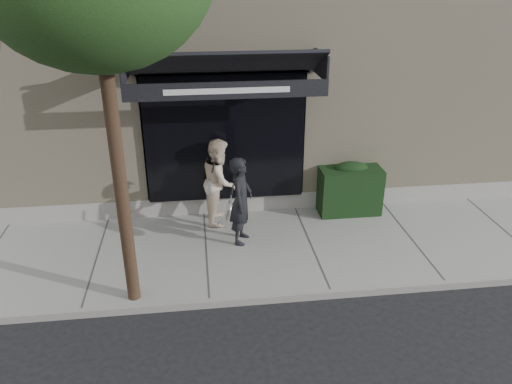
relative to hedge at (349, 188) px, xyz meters
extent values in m
plane|color=black|center=(-1.10, -1.25, -0.66)|extent=(80.00, 80.00, 0.00)
cube|color=gray|center=(-1.10, -1.25, -0.60)|extent=(20.00, 3.00, 0.12)
cube|color=gray|center=(-1.10, -2.80, -0.59)|extent=(20.00, 0.10, 0.14)
cube|color=#C6B797|center=(-1.10, 3.75, 2.09)|extent=(14.00, 7.00, 5.50)
cube|color=gray|center=(-1.10, 0.45, -0.41)|extent=(14.02, 0.42, 0.50)
cube|color=black|center=(-2.60, 0.30, 1.14)|extent=(3.20, 0.30, 2.60)
cube|color=gray|center=(-4.20, 0.45, 1.14)|extent=(0.08, 0.40, 2.60)
cube|color=gray|center=(-1.00, 0.45, 1.14)|extent=(0.08, 0.40, 2.60)
cube|color=gray|center=(-2.60, 0.45, 2.48)|extent=(3.36, 0.40, 0.12)
cube|color=black|center=(-2.60, -0.25, 2.74)|extent=(3.60, 1.03, 0.55)
cube|color=black|center=(-2.60, -0.75, 2.35)|extent=(3.60, 0.05, 0.30)
cube|color=white|center=(-2.60, -0.78, 2.35)|extent=(2.20, 0.01, 0.10)
cube|color=black|center=(-4.38, -0.25, 2.66)|extent=(0.04, 1.00, 0.45)
cube|color=black|center=(-0.82, -0.25, 2.66)|extent=(0.04, 1.00, 0.45)
cube|color=black|center=(0.00, 0.00, -0.04)|extent=(1.30, 0.70, 1.00)
ellipsoid|color=black|center=(0.00, 0.00, 0.46)|extent=(0.71, 0.38, 0.27)
cylinder|color=black|center=(-4.30, -2.55, 1.74)|extent=(0.20, 0.20, 4.80)
imported|color=black|center=(-2.40, -0.98, 0.32)|extent=(0.59, 0.73, 1.72)
torus|color=silver|center=(-2.67, -1.31, 0.29)|extent=(0.12, 0.31, 0.30)
cylinder|color=silver|center=(-2.67, -1.31, 0.29)|extent=(0.09, 0.27, 0.27)
cylinder|color=silver|center=(-2.67, -1.31, 0.29)|extent=(0.18, 0.04, 0.05)
cylinder|color=black|center=(-2.67, -1.31, 0.29)|extent=(0.20, 0.06, 0.07)
torus|color=silver|center=(-2.76, -1.28, 0.16)|extent=(0.28, 0.35, 0.26)
cylinder|color=silver|center=(-2.76, -1.28, 0.16)|extent=(0.24, 0.31, 0.22)
cylinder|color=silver|center=(-2.76, -1.28, 0.16)|extent=(0.16, 0.07, 0.12)
cylinder|color=black|center=(-2.76, -1.28, 0.16)|extent=(0.18, 0.09, 0.14)
imported|color=beige|center=(-2.75, -0.07, 0.35)|extent=(0.80, 0.96, 1.77)
torus|color=silver|center=(-2.98, -0.36, 0.34)|extent=(0.15, 0.32, 0.30)
cylinder|color=silver|center=(-2.98, -0.36, 0.34)|extent=(0.12, 0.28, 0.26)
cylinder|color=silver|center=(-2.98, -0.36, 0.34)|extent=(0.18, 0.05, 0.06)
cylinder|color=black|center=(-2.98, -0.36, 0.34)|extent=(0.20, 0.07, 0.08)
camera|label=1|loc=(-3.16, -9.34, 4.40)|focal=35.00mm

